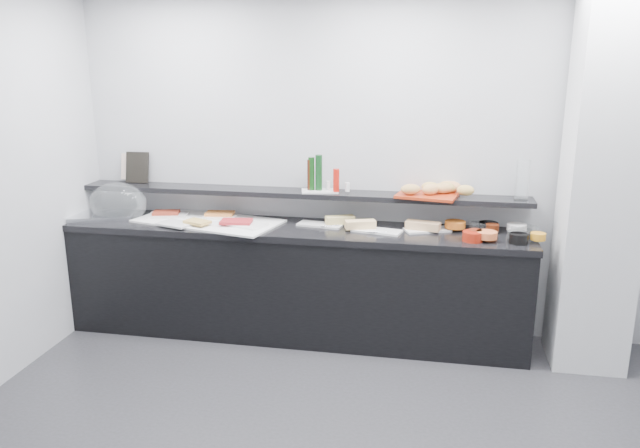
% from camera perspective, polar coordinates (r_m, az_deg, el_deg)
% --- Properties ---
extents(back_wall, '(5.00, 0.02, 2.70)m').
position_cam_1_polar(back_wall, '(4.95, 6.34, 5.29)').
color(back_wall, '#ABADB2').
rests_on(back_wall, ground).
extents(column, '(0.50, 0.50, 2.70)m').
position_cam_1_polar(column, '(4.73, 24.44, 3.58)').
color(column, silver).
rests_on(column, ground).
extents(buffet_cabinet, '(3.60, 0.60, 0.85)m').
position_cam_1_polar(buffet_cabinet, '(5.01, -2.29, -5.50)').
color(buffet_cabinet, black).
rests_on(buffet_cabinet, ground).
extents(counter_top, '(3.62, 0.62, 0.05)m').
position_cam_1_polar(counter_top, '(4.87, -2.35, -0.53)').
color(counter_top, black).
rests_on(counter_top, buffet_cabinet).
extents(wall_shelf, '(3.60, 0.25, 0.04)m').
position_cam_1_polar(wall_shelf, '(4.97, -1.92, 2.84)').
color(wall_shelf, black).
rests_on(wall_shelf, back_wall).
extents(cloche_base, '(0.58, 0.47, 0.04)m').
position_cam_1_polar(cloche_base, '(5.42, -19.23, 0.73)').
color(cloche_base, silver).
rests_on(cloche_base, counter_top).
extents(cloche_dome, '(0.50, 0.34, 0.34)m').
position_cam_1_polar(cloche_dome, '(5.35, -17.97, 1.83)').
color(cloche_dome, white).
rests_on(cloche_dome, cloche_base).
extents(linen_runner, '(1.24, 0.79, 0.01)m').
position_cam_1_polar(linen_runner, '(5.07, -10.18, 0.27)').
color(linen_runner, silver).
rests_on(linen_runner, counter_top).
extents(platter_meat_a, '(0.35, 0.27, 0.01)m').
position_cam_1_polar(platter_meat_a, '(5.28, -13.72, 0.82)').
color(platter_meat_a, silver).
rests_on(platter_meat_a, linen_runner).
extents(food_meat_a, '(0.24, 0.18, 0.02)m').
position_cam_1_polar(food_meat_a, '(5.28, -13.88, 1.02)').
color(food_meat_a, maroon).
rests_on(food_meat_a, platter_meat_a).
extents(platter_salmon, '(0.26, 0.18, 0.01)m').
position_cam_1_polar(platter_salmon, '(5.14, -9.15, 0.67)').
color(platter_salmon, white).
rests_on(platter_salmon, linen_runner).
extents(food_salmon, '(0.24, 0.17, 0.02)m').
position_cam_1_polar(food_salmon, '(5.16, -9.15, 0.96)').
color(food_salmon, orange).
rests_on(food_salmon, platter_salmon).
extents(platter_cheese, '(0.31, 0.25, 0.01)m').
position_cam_1_polar(platter_cheese, '(4.98, -13.05, 0.02)').
color(platter_cheese, silver).
rests_on(platter_cheese, linen_runner).
extents(food_cheese, '(0.23, 0.19, 0.02)m').
position_cam_1_polar(food_cheese, '(4.93, -11.15, 0.19)').
color(food_cheese, tan).
rests_on(food_cheese, platter_cheese).
extents(platter_meat_b, '(0.33, 0.28, 0.01)m').
position_cam_1_polar(platter_meat_b, '(4.86, -6.68, -0.08)').
color(platter_meat_b, white).
rests_on(platter_meat_b, linen_runner).
extents(food_meat_b, '(0.25, 0.18, 0.02)m').
position_cam_1_polar(food_meat_b, '(4.89, -7.67, 0.23)').
color(food_meat_b, maroon).
rests_on(food_meat_b, platter_meat_b).
extents(sandwich_plate_left, '(0.37, 0.20, 0.01)m').
position_cam_1_polar(sandwich_plate_left, '(4.89, 0.03, -0.06)').
color(sandwich_plate_left, silver).
rests_on(sandwich_plate_left, counter_top).
extents(sandwich_food_left, '(0.24, 0.17, 0.06)m').
position_cam_1_polar(sandwich_food_left, '(4.88, 1.84, 0.38)').
color(sandwich_food_left, '#D3BC6E').
rests_on(sandwich_food_left, sandwich_plate_left).
extents(tongs_left, '(0.15, 0.08, 0.01)m').
position_cam_1_polar(tongs_left, '(4.81, 0.86, -0.16)').
color(tongs_left, silver).
rests_on(tongs_left, sandwich_plate_left).
extents(sandwich_plate_mid, '(0.39, 0.23, 0.01)m').
position_cam_1_polar(sandwich_plate_mid, '(4.73, 5.23, -0.62)').
color(sandwich_plate_mid, white).
rests_on(sandwich_plate_mid, counter_top).
extents(sandwich_food_mid, '(0.25, 0.16, 0.06)m').
position_cam_1_polar(sandwich_food_mid, '(4.76, 3.71, -0.03)').
color(sandwich_food_mid, '#E0B575').
rests_on(sandwich_food_mid, sandwich_plate_mid).
extents(tongs_mid, '(0.16, 0.02, 0.01)m').
position_cam_1_polar(tongs_mid, '(4.66, 5.17, -0.74)').
color(tongs_mid, silver).
rests_on(tongs_mid, sandwich_plate_mid).
extents(sandwich_plate_right, '(0.37, 0.26, 0.01)m').
position_cam_1_polar(sandwich_plate_right, '(4.81, 9.78, -0.54)').
color(sandwich_plate_right, white).
rests_on(sandwich_plate_right, counter_top).
extents(sandwich_food_right, '(0.27, 0.15, 0.06)m').
position_cam_1_polar(sandwich_food_right, '(4.78, 9.39, -0.14)').
color(sandwich_food_right, tan).
rests_on(sandwich_food_right, sandwich_plate_right).
extents(tongs_right, '(0.16, 0.02, 0.01)m').
position_cam_1_polar(tongs_right, '(4.79, 9.19, -0.43)').
color(tongs_right, '#ABAEB2').
rests_on(tongs_right, sandwich_plate_right).
extents(bowl_glass_fruit, '(0.19, 0.19, 0.07)m').
position_cam_1_polar(bowl_glass_fruit, '(4.86, 14.32, -0.27)').
color(bowl_glass_fruit, silver).
rests_on(bowl_glass_fruit, counter_top).
extents(fill_glass_fruit, '(0.21, 0.21, 0.05)m').
position_cam_1_polar(fill_glass_fruit, '(4.85, 12.25, -0.03)').
color(fill_glass_fruit, orange).
rests_on(fill_glass_fruit, bowl_glass_fruit).
extents(bowl_black_jam, '(0.19, 0.19, 0.07)m').
position_cam_1_polar(bowl_black_jam, '(4.89, 15.14, -0.25)').
color(bowl_black_jam, black).
rests_on(bowl_black_jam, counter_top).
extents(fill_black_jam, '(0.10, 0.10, 0.05)m').
position_cam_1_polar(fill_black_jam, '(4.83, 15.48, -0.30)').
color(fill_black_jam, '#541E0C').
rests_on(fill_black_jam, bowl_black_jam).
extents(bowl_glass_cream, '(0.23, 0.23, 0.07)m').
position_cam_1_polar(bowl_glass_cream, '(4.84, 18.21, -0.65)').
color(bowl_glass_cream, white).
rests_on(bowl_glass_cream, counter_top).
extents(fill_glass_cream, '(0.15, 0.15, 0.05)m').
position_cam_1_polar(fill_glass_cream, '(4.89, 17.55, -0.28)').
color(fill_glass_cream, white).
rests_on(fill_glass_cream, bowl_glass_cream).
extents(bowl_red_jam, '(0.17, 0.17, 0.07)m').
position_cam_1_polar(bowl_red_jam, '(4.60, 13.78, -1.10)').
color(bowl_red_jam, '#9A1F0E').
rests_on(bowl_red_jam, counter_top).
extents(fill_red_jam, '(0.12, 0.12, 0.05)m').
position_cam_1_polar(fill_red_jam, '(4.65, 14.02, -0.81)').
color(fill_red_jam, '#611D0D').
rests_on(fill_red_jam, bowl_red_jam).
extents(bowl_glass_salmon, '(0.17, 0.17, 0.07)m').
position_cam_1_polar(bowl_glass_salmon, '(4.70, 17.57, -1.06)').
color(bowl_glass_salmon, silver).
rests_on(bowl_glass_salmon, counter_top).
extents(fill_glass_salmon, '(0.17, 0.17, 0.05)m').
position_cam_1_polar(fill_glass_salmon, '(4.62, 15.00, -0.96)').
color(fill_glass_salmon, '#D76434').
rests_on(fill_glass_salmon, bowl_glass_salmon).
extents(bowl_black_fruit, '(0.14, 0.14, 0.07)m').
position_cam_1_polar(bowl_black_fruit, '(4.64, 17.71, -1.27)').
color(bowl_black_fruit, black).
rests_on(bowl_black_fruit, counter_top).
extents(fill_black_fruit, '(0.12, 0.12, 0.05)m').
position_cam_1_polar(fill_black_fruit, '(4.69, 19.32, -1.08)').
color(fill_black_fruit, orange).
rests_on(fill_black_fruit, bowl_black_fruit).
extents(framed_print, '(0.20, 0.07, 0.26)m').
position_cam_1_polar(framed_print, '(5.49, -16.36, 4.99)').
color(framed_print, black).
rests_on(framed_print, wall_shelf).
extents(print_art, '(0.19, 0.05, 0.22)m').
position_cam_1_polar(print_art, '(5.54, -16.86, 5.04)').
color(print_art, '#D4A798').
rests_on(print_art, framed_print).
extents(condiment_tray, '(0.32, 0.24, 0.01)m').
position_cam_1_polar(condiment_tray, '(4.93, -0.01, 3.04)').
color(condiment_tray, silver).
rests_on(condiment_tray, wall_shelf).
extents(bottle_green_a, '(0.06, 0.06, 0.26)m').
position_cam_1_polar(bottle_green_a, '(4.91, -0.80, 4.62)').
color(bottle_green_a, '#0E3510').
rests_on(bottle_green_a, condiment_tray).
extents(bottle_brown, '(0.06, 0.06, 0.24)m').
position_cam_1_polar(bottle_brown, '(4.92, -0.85, 4.52)').
color(bottle_brown, '#39170A').
rests_on(bottle_brown, condiment_tray).
extents(bottle_green_b, '(0.07, 0.07, 0.28)m').
position_cam_1_polar(bottle_green_b, '(4.91, -0.11, 4.73)').
color(bottle_green_b, '#0F3716').
rests_on(bottle_green_b, condiment_tray).
extents(bottle_hot, '(0.05, 0.05, 0.18)m').
position_cam_1_polar(bottle_hot, '(4.86, 1.49, 4.02)').
color(bottle_hot, red).
rests_on(bottle_hot, condiment_tray).
extents(shaker_salt, '(0.04, 0.04, 0.07)m').
position_cam_1_polar(shaker_salt, '(4.88, 2.52, 3.39)').
color(shaker_salt, white).
rests_on(shaker_salt, condiment_tray).
extents(shaker_pepper, '(0.04, 0.04, 0.07)m').
position_cam_1_polar(shaker_pepper, '(4.94, 0.77, 3.56)').
color(shaker_pepper, white).
rests_on(shaker_pepper, condiment_tray).
extents(bread_tray, '(0.49, 0.39, 0.02)m').
position_cam_1_polar(bread_tray, '(4.82, 9.76, 2.60)').
color(bread_tray, '#9B2A10').
rests_on(bread_tray, wall_shelf).
extents(bread_roll_nw, '(0.15, 0.10, 0.08)m').
position_cam_1_polar(bread_roll_nw, '(4.87, 10.06, 3.34)').
color(bread_roll_nw, tan).
rests_on(bread_roll_nw, bread_tray).
extents(bread_roll_n, '(0.16, 0.14, 0.08)m').
position_cam_1_polar(bread_roll_n, '(4.93, 12.04, 3.36)').
color(bread_roll_n, '#D38A50').
rests_on(bread_roll_n, bread_tray).
extents(bread_roll_ne, '(0.16, 0.11, 0.08)m').
position_cam_1_polar(bread_roll_ne, '(4.94, 11.64, 3.40)').
color(bread_roll_ne, tan).
rests_on(bread_roll_ne, bread_tray).
extents(bread_roll_sw, '(0.18, 0.14, 0.08)m').
position_cam_1_polar(bread_roll_sw, '(4.77, 8.28, 3.15)').
color(bread_roll_sw, '#B88646').
rests_on(bread_roll_sw, bread_tray).
extents(bread_roll_s, '(0.14, 0.12, 0.08)m').
position_cam_1_polar(bread_roll_s, '(4.78, 10.04, 3.12)').
color(bread_roll_s, tan).
rests_on(bread_roll_s, bread_tray).
extents(bread_roll_se, '(0.14, 0.10, 0.08)m').
position_cam_1_polar(bread_roll_se, '(4.81, 13.16, 3.02)').
color(bread_roll_se, tan).
rests_on(bread_roll_se, bread_tray).
extents(bread_roll_midw, '(0.17, 0.13, 0.08)m').
position_cam_1_polar(bread_roll_midw, '(4.85, 11.15, 3.23)').
color(bread_roll_midw, tan).
rests_on(bread_roll_midw, bread_tray).
extents(bread_roll_mide, '(0.14, 0.11, 0.08)m').
position_cam_1_polar(bread_roll_mide, '(4.88, 11.51, 3.28)').
color(bread_roll_mide, '#BA9447').
rests_on(bread_roll_mide, bread_tray).
extents(carafe, '(0.12, 0.12, 0.30)m').
position_cam_1_polar(carafe, '(4.84, 18.02, 3.82)').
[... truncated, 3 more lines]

